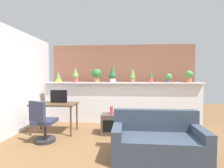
{
  "coord_description": "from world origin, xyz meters",
  "views": [
    {
      "loc": [
        0.08,
        -3.05,
        1.42
      ],
      "look_at": [
        -0.22,
        0.96,
        1.24
      ],
      "focal_mm": 26.44,
      "sensor_mm": 36.0,
      "label": 1
    }
  ],
  "objects_px": {
    "potted_plant_7": "(189,76)",
    "vase_on_shelf": "(112,110)",
    "potted_plant_1": "(76,75)",
    "potted_plant_4": "(133,75)",
    "tv_monitor": "(59,96)",
    "side_cube_shelf": "(110,124)",
    "office_chair": "(43,125)",
    "potted_plant_3": "(113,74)",
    "potted_plant_5": "(151,77)",
    "potted_plant_6": "(169,78)",
    "potted_plant_0": "(58,77)",
    "desk": "(55,107)",
    "couch": "(157,141)",
    "potted_plant_2": "(97,74)"
  },
  "relations": [
    {
      "from": "potted_plant_3",
      "to": "potted_plant_6",
      "type": "distance_m",
      "value": 1.69
    },
    {
      "from": "potted_plant_1",
      "to": "potted_plant_3",
      "type": "bearing_deg",
      "value": 1.69
    },
    {
      "from": "tv_monitor",
      "to": "side_cube_shelf",
      "type": "relative_size",
      "value": 0.87
    },
    {
      "from": "potted_plant_0",
      "to": "desk",
      "type": "height_order",
      "value": "potted_plant_0"
    },
    {
      "from": "potted_plant_2",
      "to": "tv_monitor",
      "type": "distance_m",
      "value": 1.38
    },
    {
      "from": "potted_plant_5",
      "to": "tv_monitor",
      "type": "distance_m",
      "value": 2.67
    },
    {
      "from": "office_chair",
      "to": "couch",
      "type": "xyz_separation_m",
      "value": [
        2.33,
        -0.48,
        -0.11
      ]
    },
    {
      "from": "potted_plant_1",
      "to": "vase_on_shelf",
      "type": "distance_m",
      "value": 1.77
    },
    {
      "from": "potted_plant_0",
      "to": "office_chair",
      "type": "xyz_separation_m",
      "value": [
        0.32,
        -1.65,
        -1.02
      ]
    },
    {
      "from": "potted_plant_1",
      "to": "vase_on_shelf",
      "type": "height_order",
      "value": "potted_plant_1"
    },
    {
      "from": "office_chair",
      "to": "side_cube_shelf",
      "type": "relative_size",
      "value": 1.82
    },
    {
      "from": "potted_plant_1",
      "to": "office_chair",
      "type": "distance_m",
      "value": 1.95
    },
    {
      "from": "potted_plant_7",
      "to": "side_cube_shelf",
      "type": "height_order",
      "value": "potted_plant_7"
    },
    {
      "from": "potted_plant_3",
      "to": "office_chair",
      "type": "distance_m",
      "value": 2.42
    },
    {
      "from": "potted_plant_7",
      "to": "potted_plant_0",
      "type": "bearing_deg",
      "value": 179.4
    },
    {
      "from": "potted_plant_0",
      "to": "tv_monitor",
      "type": "bearing_deg",
      "value": -67.58
    },
    {
      "from": "potted_plant_3",
      "to": "couch",
      "type": "relative_size",
      "value": 0.33
    },
    {
      "from": "potted_plant_1",
      "to": "tv_monitor",
      "type": "distance_m",
      "value": 1.05
    },
    {
      "from": "potted_plant_0",
      "to": "potted_plant_4",
      "type": "height_order",
      "value": "potted_plant_4"
    },
    {
      "from": "desk",
      "to": "tv_monitor",
      "type": "bearing_deg",
      "value": 45.57
    },
    {
      "from": "couch",
      "to": "potted_plant_4",
      "type": "bearing_deg",
      "value": 98.83
    },
    {
      "from": "potted_plant_0",
      "to": "tv_monitor",
      "type": "xyz_separation_m",
      "value": [
        0.38,
        -0.93,
        -0.49
      ]
    },
    {
      "from": "potted_plant_4",
      "to": "potted_plant_3",
      "type": "bearing_deg",
      "value": 179.77
    },
    {
      "from": "side_cube_shelf",
      "to": "potted_plant_4",
      "type": "bearing_deg",
      "value": 57.99
    },
    {
      "from": "tv_monitor",
      "to": "side_cube_shelf",
      "type": "height_order",
      "value": "tv_monitor"
    },
    {
      "from": "potted_plant_1",
      "to": "office_chair",
      "type": "relative_size",
      "value": 0.47
    },
    {
      "from": "potted_plant_4",
      "to": "couch",
      "type": "xyz_separation_m",
      "value": [
        0.33,
        -2.12,
        -1.18
      ]
    },
    {
      "from": "potted_plant_1",
      "to": "potted_plant_2",
      "type": "relative_size",
      "value": 1.05
    },
    {
      "from": "potted_plant_7",
      "to": "desk",
      "type": "bearing_deg",
      "value": -165.25
    },
    {
      "from": "potted_plant_7",
      "to": "desk",
      "type": "height_order",
      "value": "potted_plant_7"
    },
    {
      "from": "potted_plant_6",
      "to": "vase_on_shelf",
      "type": "relative_size",
      "value": 1.34
    },
    {
      "from": "potted_plant_5",
      "to": "potted_plant_1",
      "type": "bearing_deg",
      "value": -179.97
    },
    {
      "from": "potted_plant_2",
      "to": "potted_plant_5",
      "type": "xyz_separation_m",
      "value": [
        1.64,
        -0.06,
        -0.08
      ]
    },
    {
      "from": "potted_plant_2",
      "to": "side_cube_shelf",
      "type": "height_order",
      "value": "potted_plant_2"
    },
    {
      "from": "potted_plant_7",
      "to": "vase_on_shelf",
      "type": "height_order",
      "value": "potted_plant_7"
    },
    {
      "from": "side_cube_shelf",
      "to": "potted_plant_1",
      "type": "bearing_deg",
      "value": 140.15
    },
    {
      "from": "potted_plant_6",
      "to": "vase_on_shelf",
      "type": "bearing_deg",
      "value": -147.94
    },
    {
      "from": "potted_plant_0",
      "to": "couch",
      "type": "bearing_deg",
      "value": -38.85
    },
    {
      "from": "vase_on_shelf",
      "to": "potted_plant_2",
      "type": "bearing_deg",
      "value": 117.62
    },
    {
      "from": "potted_plant_3",
      "to": "desk",
      "type": "distance_m",
      "value": 1.91
    },
    {
      "from": "potted_plant_5",
      "to": "vase_on_shelf",
      "type": "bearing_deg",
      "value": -138.18
    },
    {
      "from": "office_chair",
      "to": "side_cube_shelf",
      "type": "bearing_deg",
      "value": 25.29
    },
    {
      "from": "couch",
      "to": "potted_plant_3",
      "type": "bearing_deg",
      "value": 113.85
    },
    {
      "from": "potted_plant_6",
      "to": "office_chair",
      "type": "height_order",
      "value": "potted_plant_6"
    },
    {
      "from": "potted_plant_0",
      "to": "office_chair",
      "type": "height_order",
      "value": "potted_plant_0"
    },
    {
      "from": "vase_on_shelf",
      "to": "desk",
      "type": "bearing_deg",
      "value": 179.17
    },
    {
      "from": "desk",
      "to": "potted_plant_0",
      "type": "bearing_deg",
      "value": 106.79
    },
    {
      "from": "potted_plant_4",
      "to": "side_cube_shelf",
      "type": "distance_m",
      "value": 1.68
    },
    {
      "from": "potted_plant_6",
      "to": "couch",
      "type": "xyz_separation_m",
      "value": [
        -0.75,
        -2.13,
        -1.11
      ]
    },
    {
      "from": "potted_plant_1",
      "to": "potted_plant_4",
      "type": "bearing_deg",
      "value": 1.03
    }
  ]
}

